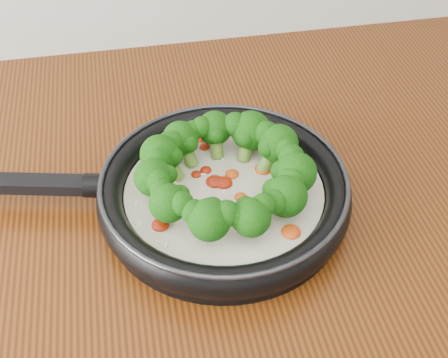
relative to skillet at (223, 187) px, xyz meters
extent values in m
cylinder|color=black|center=(0.00, 0.00, -0.03)|extent=(0.36, 0.36, 0.01)
torus|color=black|center=(0.00, 0.00, -0.01)|extent=(0.38, 0.38, 0.03)
torus|color=#2D2D33|center=(0.00, 0.00, 0.01)|extent=(0.37, 0.37, 0.01)
cube|color=black|center=(-0.23, 0.05, 0.00)|extent=(0.18, 0.07, 0.02)
cylinder|color=black|center=(-0.15, 0.03, 0.00)|extent=(0.04, 0.04, 0.03)
cylinder|color=beige|center=(0.00, 0.00, -0.01)|extent=(0.30, 0.30, 0.02)
ellipsoid|color=#9A1C07|center=(-0.01, 0.08, 0.00)|extent=(0.02, 0.02, 0.01)
ellipsoid|color=#9A1C07|center=(-0.02, -0.02, 0.00)|extent=(0.02, 0.02, 0.01)
ellipsoid|color=#DC450E|center=(-0.01, 0.10, 0.00)|extent=(0.02, 0.02, 0.01)
ellipsoid|color=#9A1C07|center=(-0.01, -0.04, 0.00)|extent=(0.02, 0.02, 0.01)
ellipsoid|color=#9A1C07|center=(-0.01, 0.01, 0.00)|extent=(0.03, 0.03, 0.01)
ellipsoid|color=#DC450E|center=(0.08, -0.01, 0.00)|extent=(0.02, 0.02, 0.01)
ellipsoid|color=#9A1C07|center=(-0.03, -0.03, 0.00)|extent=(0.02, 0.02, 0.01)
ellipsoid|color=#9A1C07|center=(-0.03, 0.03, 0.00)|extent=(0.02, 0.02, 0.01)
ellipsoid|color=#DC450E|center=(0.08, -0.01, 0.00)|extent=(0.02, 0.02, 0.01)
ellipsoid|color=#9A1C07|center=(-0.03, -0.06, 0.00)|extent=(0.03, 0.03, 0.01)
ellipsoid|color=#9A1C07|center=(0.06, -0.05, 0.00)|extent=(0.02, 0.02, 0.01)
ellipsoid|color=#DC450E|center=(0.02, 0.02, 0.00)|extent=(0.02, 0.02, 0.01)
ellipsoid|color=#9A1C07|center=(-0.03, 0.09, 0.00)|extent=(0.02, 0.02, 0.01)
ellipsoid|color=#9A1C07|center=(0.01, -0.04, 0.00)|extent=(0.02, 0.02, 0.01)
ellipsoid|color=#DC450E|center=(0.06, -0.09, 0.00)|extent=(0.03, 0.03, 0.01)
ellipsoid|color=#9A1C07|center=(0.03, -0.07, 0.00)|extent=(0.03, 0.03, 0.01)
ellipsoid|color=#9A1C07|center=(0.04, 0.10, 0.00)|extent=(0.02, 0.02, 0.01)
ellipsoid|color=#DC450E|center=(0.05, -0.04, 0.00)|extent=(0.02, 0.02, 0.01)
ellipsoid|color=#9A1C07|center=(0.00, 0.01, 0.00)|extent=(0.03, 0.03, 0.01)
ellipsoid|color=#9A1C07|center=(0.07, -0.04, 0.00)|extent=(0.02, 0.02, 0.01)
ellipsoid|color=#DC450E|center=(0.02, -0.02, 0.00)|extent=(0.02, 0.02, 0.01)
ellipsoid|color=#9A1C07|center=(-0.01, 0.04, 0.00)|extent=(0.02, 0.02, 0.01)
ellipsoid|color=#9A1C07|center=(-0.08, -0.05, 0.00)|extent=(0.02, 0.02, 0.01)
ellipsoid|color=#DC450E|center=(0.06, 0.02, 0.00)|extent=(0.03, 0.03, 0.01)
ellipsoid|color=white|center=(0.02, 0.02, 0.00)|extent=(0.01, 0.01, 0.00)
ellipsoid|color=white|center=(0.08, -0.03, 0.00)|extent=(0.01, 0.01, 0.00)
ellipsoid|color=white|center=(-0.01, 0.04, 0.00)|extent=(0.01, 0.01, 0.00)
ellipsoid|color=white|center=(-0.11, -0.04, 0.00)|extent=(0.01, 0.01, 0.00)
ellipsoid|color=white|center=(0.00, 0.05, 0.00)|extent=(0.01, 0.01, 0.00)
ellipsoid|color=white|center=(-0.08, 0.05, 0.00)|extent=(0.01, 0.01, 0.00)
ellipsoid|color=white|center=(0.00, 0.01, 0.00)|extent=(0.01, 0.01, 0.00)
ellipsoid|color=white|center=(-0.08, -0.08, 0.00)|extent=(0.01, 0.01, 0.00)
ellipsoid|color=white|center=(-0.03, 0.08, 0.00)|extent=(0.00, 0.01, 0.00)
ellipsoid|color=white|center=(0.00, -0.07, 0.00)|extent=(0.01, 0.01, 0.00)
ellipsoid|color=white|center=(-0.02, 0.03, 0.00)|extent=(0.01, 0.01, 0.00)
ellipsoid|color=white|center=(0.01, 0.05, 0.00)|extent=(0.01, 0.01, 0.00)
ellipsoid|color=white|center=(-0.08, 0.03, 0.00)|extent=(0.01, 0.01, 0.00)
ellipsoid|color=white|center=(0.10, 0.01, 0.00)|extent=(0.01, 0.01, 0.00)
ellipsoid|color=white|center=(-0.11, -0.01, 0.00)|extent=(0.01, 0.01, 0.00)
ellipsoid|color=white|center=(0.07, 0.09, 0.00)|extent=(0.01, 0.01, 0.00)
ellipsoid|color=white|center=(-0.02, 0.03, 0.00)|extent=(0.01, 0.01, 0.00)
ellipsoid|color=white|center=(0.00, 0.01, 0.00)|extent=(0.01, 0.01, 0.00)
ellipsoid|color=white|center=(0.00, -0.01, 0.00)|extent=(0.01, 0.01, 0.00)
cylinder|color=olive|center=(0.07, -0.02, 0.01)|extent=(0.04, 0.02, 0.04)
sphere|color=black|center=(0.08, -0.03, 0.03)|extent=(0.06, 0.06, 0.05)
sphere|color=black|center=(0.08, -0.01, 0.04)|extent=(0.04, 0.04, 0.03)
sphere|color=black|center=(0.07, -0.04, 0.04)|extent=(0.04, 0.04, 0.03)
sphere|color=black|center=(0.07, -0.02, 0.03)|extent=(0.03, 0.03, 0.03)
cylinder|color=olive|center=(0.06, 0.03, 0.01)|extent=(0.04, 0.03, 0.04)
sphere|color=black|center=(0.08, 0.03, 0.03)|extent=(0.06, 0.06, 0.05)
sphere|color=black|center=(0.07, 0.05, 0.04)|extent=(0.04, 0.04, 0.03)
sphere|color=black|center=(0.08, 0.01, 0.04)|extent=(0.04, 0.04, 0.03)
sphere|color=black|center=(0.06, 0.03, 0.03)|extent=(0.03, 0.03, 0.03)
cylinder|color=olive|center=(0.04, 0.05, 0.01)|extent=(0.03, 0.03, 0.04)
sphere|color=black|center=(0.05, 0.07, 0.03)|extent=(0.06, 0.06, 0.05)
sphere|color=black|center=(0.03, 0.07, 0.04)|extent=(0.04, 0.04, 0.03)
sphere|color=black|center=(0.06, 0.05, 0.03)|extent=(0.04, 0.04, 0.03)
sphere|color=black|center=(0.04, 0.05, 0.03)|extent=(0.03, 0.03, 0.03)
cylinder|color=olive|center=(0.00, 0.07, 0.01)|extent=(0.02, 0.03, 0.04)
sphere|color=black|center=(0.01, 0.08, 0.03)|extent=(0.05, 0.05, 0.05)
sphere|color=black|center=(-0.01, 0.08, 0.04)|extent=(0.03, 0.03, 0.03)
sphere|color=black|center=(0.02, 0.08, 0.03)|extent=(0.03, 0.03, 0.03)
sphere|color=black|center=(0.00, 0.07, 0.03)|extent=(0.03, 0.03, 0.02)
cylinder|color=olive|center=(-0.03, 0.06, 0.01)|extent=(0.03, 0.03, 0.03)
sphere|color=black|center=(-0.04, 0.07, 0.03)|extent=(0.06, 0.06, 0.05)
sphere|color=black|center=(-0.05, 0.06, 0.04)|extent=(0.03, 0.03, 0.03)
sphere|color=black|center=(-0.02, 0.08, 0.03)|extent=(0.03, 0.03, 0.03)
sphere|color=black|center=(-0.03, 0.06, 0.03)|extent=(0.03, 0.03, 0.02)
cylinder|color=olive|center=(-0.06, 0.03, 0.01)|extent=(0.03, 0.03, 0.04)
sphere|color=black|center=(-0.07, 0.04, 0.03)|extent=(0.06, 0.06, 0.05)
sphere|color=black|center=(-0.08, 0.02, 0.04)|extent=(0.04, 0.04, 0.03)
sphere|color=black|center=(-0.06, 0.06, 0.03)|extent=(0.04, 0.04, 0.03)
sphere|color=black|center=(-0.06, 0.03, 0.03)|extent=(0.03, 0.03, 0.03)
cylinder|color=olive|center=(-0.07, 0.00, 0.01)|extent=(0.03, 0.02, 0.04)
sphere|color=black|center=(-0.08, 0.00, 0.03)|extent=(0.06, 0.06, 0.05)
sphere|color=black|center=(-0.08, -0.02, 0.04)|extent=(0.03, 0.03, 0.03)
sphere|color=black|center=(-0.08, 0.02, 0.04)|extent=(0.03, 0.03, 0.03)
sphere|color=black|center=(-0.07, 0.00, 0.03)|extent=(0.03, 0.03, 0.02)
cylinder|color=olive|center=(-0.06, -0.04, 0.01)|extent=(0.04, 0.03, 0.04)
sphere|color=black|center=(-0.07, -0.05, 0.03)|extent=(0.05, 0.05, 0.05)
sphere|color=black|center=(-0.06, -0.06, 0.04)|extent=(0.03, 0.03, 0.03)
sphere|color=black|center=(-0.08, -0.03, 0.04)|extent=(0.03, 0.03, 0.03)
sphere|color=black|center=(-0.06, -0.04, 0.03)|extent=(0.03, 0.03, 0.02)
cylinder|color=olive|center=(-0.02, -0.07, 0.01)|extent=(0.03, 0.04, 0.04)
sphere|color=black|center=(-0.03, -0.08, 0.03)|extent=(0.06, 0.06, 0.05)
sphere|color=black|center=(-0.01, -0.08, 0.04)|extent=(0.04, 0.04, 0.03)
sphere|color=black|center=(-0.05, -0.07, 0.04)|extent=(0.03, 0.03, 0.03)
sphere|color=black|center=(-0.02, -0.06, 0.03)|extent=(0.03, 0.03, 0.02)
cylinder|color=olive|center=(0.01, -0.07, 0.01)|extent=(0.02, 0.03, 0.04)
sphere|color=black|center=(0.02, -0.08, 0.03)|extent=(0.05, 0.05, 0.04)
sphere|color=black|center=(0.03, -0.08, 0.04)|extent=(0.03, 0.03, 0.03)
sphere|color=black|center=(0.00, -0.08, 0.04)|extent=(0.03, 0.03, 0.03)
sphere|color=black|center=(0.01, -0.07, 0.03)|extent=(0.03, 0.03, 0.02)
cylinder|color=olive|center=(0.05, -0.05, 0.01)|extent=(0.03, 0.03, 0.04)
sphere|color=black|center=(0.06, -0.06, 0.03)|extent=(0.06, 0.06, 0.05)
sphere|color=black|center=(0.07, -0.04, 0.04)|extent=(0.04, 0.04, 0.03)
sphere|color=black|center=(0.05, -0.07, 0.03)|extent=(0.04, 0.04, 0.03)
sphere|color=black|center=(0.05, -0.05, 0.03)|extent=(0.03, 0.03, 0.03)
camera|label=1|loc=(-0.10, -0.51, 0.49)|focal=46.43mm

